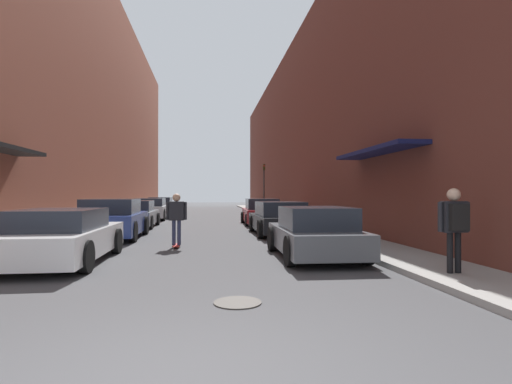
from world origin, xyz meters
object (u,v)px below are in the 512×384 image
parked_car_left_1 (113,219)px  parked_car_right_2 (262,212)px  pedestrian (455,220)px  parked_car_right_1 (279,219)px  parked_car_left_2 (134,215)px  skateboarder (176,214)px  parked_car_left_0 (62,237)px  parked_car_left_3 (151,209)px  manhole_cover (238,302)px  traffic_light (264,183)px  parked_car_right_0 (315,233)px  parked_car_left_4 (161,206)px

parked_car_left_1 → parked_car_right_2: parked_car_left_1 is taller
parked_car_right_2 → pedestrian: (1.72, -13.86, 0.47)m
parked_car_right_1 → parked_car_left_2: bearing=146.9°
parked_car_left_2 → skateboarder: bearing=-71.0°
parked_car_left_0 → pedestrian: size_ratio=2.79×
parked_car_left_2 → parked_car_left_3: size_ratio=0.90×
parked_car_left_1 → manhole_cover: (3.80, -8.95, -0.67)m
parked_car_left_2 → parked_car_right_1: size_ratio=0.93×
parked_car_left_3 → parked_car_right_1: parked_car_left_3 is taller
parked_car_left_1 → parked_car_left_2: parked_car_left_1 is taller
skateboarder → parked_car_right_2: bearing=66.8°
parked_car_left_1 → parked_car_left_2: size_ratio=1.03×
traffic_light → skateboarder: bearing=-106.0°
parked_car_left_0 → skateboarder: skateboarder is taller
parked_car_left_1 → parked_car_right_0: bearing=-39.9°
parked_car_left_0 → manhole_cover: (3.75, -3.82, -0.60)m
parked_car_left_3 → skateboarder: 13.57m
parked_car_left_0 → parked_car_right_0: parked_car_right_0 is taller
parked_car_right_1 → pedestrian: 8.72m
parked_car_left_2 → skateboarder: skateboarder is taller
parked_car_left_2 → pedestrian: size_ratio=2.61×
pedestrian → manhole_cover: bearing=-165.2°
parked_car_right_2 → manhole_cover: bearing=-99.1°
parked_car_right_0 → traffic_light: size_ratio=1.05×
parked_car_right_0 → parked_car_left_0: bearing=-179.1°
parked_car_left_1 → manhole_cover: parked_car_left_1 is taller
skateboarder → traffic_light: size_ratio=0.43×
parked_car_left_4 → traffic_light: size_ratio=1.17×
parked_car_right_2 → traffic_light: 9.66m
parked_car_right_0 → parked_car_right_1: parked_car_right_1 is taller
parked_car_left_4 → parked_car_right_0: (6.15, -21.06, -0.05)m
parked_car_left_3 → parked_car_right_0: bearing=-68.6°
parked_car_right_2 → skateboarder: bearing=-113.2°
parked_car_left_3 → traffic_light: bearing=31.5°
parked_car_left_0 → skateboarder: (2.40, 2.44, 0.37)m
parked_car_right_1 → skateboarder: 5.02m
parked_car_left_0 → skateboarder: bearing=45.4°
parked_car_left_3 → pedestrian: pedestrian is taller
parked_car_left_3 → parked_car_left_1: bearing=-89.4°
parked_car_left_0 → parked_car_left_1: (-0.05, 5.13, 0.07)m
parked_car_left_0 → parked_car_left_3: size_ratio=0.96×
parked_car_left_2 → parked_car_right_1: parked_car_right_1 is taller
parked_car_left_2 → skateboarder: (2.57, -7.46, 0.36)m
parked_car_right_0 → parked_car_left_2: bearing=122.1°
traffic_light → parked_car_left_4: bearing=175.3°
traffic_light → parked_car_left_1: bearing=-116.4°
parked_car_left_0 → parked_car_left_1: size_ratio=1.04×
parked_car_right_0 → parked_car_right_1: (0.14, 5.71, 0.01)m
parked_car_right_2 → skateboarder: size_ratio=2.55×
parked_car_right_0 → manhole_cover: parked_car_right_0 is taller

